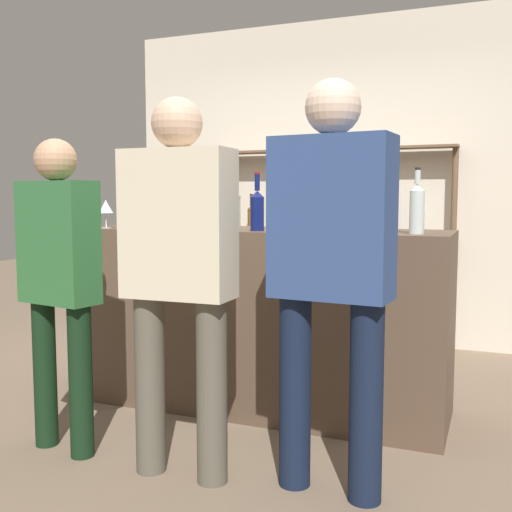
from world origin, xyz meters
The scene contains 12 objects.
ground_plane centered at (0.00, 0.00, 0.00)m, with size 16.00×16.00×0.00m, color #7A6651.
bar_counter centered at (0.00, 0.00, 0.54)m, with size 2.25×0.68×1.07m, color brown.
back_wall centered at (0.00, 1.94, 1.40)m, with size 3.85×0.12×2.80m, color beige.
back_shelf centered at (0.00, 1.76, 1.12)m, with size 2.07×0.18×1.68m.
counter_bottle_0 centered at (0.95, -0.17, 1.21)m, with size 0.07×0.07×0.34m.
counter_bottle_1 centered at (0.08, -0.18, 1.20)m, with size 0.08×0.08×0.33m.
counter_bottle_2 centered at (-0.53, 0.01, 1.19)m, with size 0.07×0.07×0.32m.
wine_glass centered at (-0.90, -0.23, 1.20)m, with size 0.09×0.09×0.17m.
ice_bucket centered at (-0.27, 0.16, 1.17)m, with size 0.20×0.20×0.20m.
customer_right centered at (0.70, -0.90, 1.01)m, with size 0.51×0.26×1.73m.
customer_center centered at (0.04, -1.00, 0.98)m, with size 0.49×0.22×1.69m.
customer_left centered at (-0.64, -0.97, 0.90)m, with size 0.43×0.25×1.54m.
Camera 1 is at (1.32, -3.30, 1.25)m, focal length 42.00 mm.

